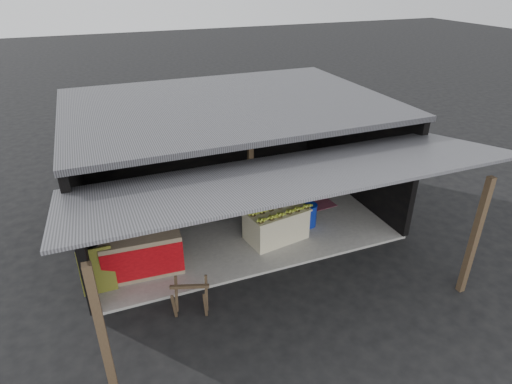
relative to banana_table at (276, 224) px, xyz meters
name	(u,v)px	position (x,y,z in m)	size (l,w,h in m)	color
ground	(270,273)	(-0.61, -1.08, -0.45)	(80.00, 80.00, 0.00)	black
concrete_slab	(232,215)	(-0.61, 1.42, -0.42)	(7.00, 5.00, 0.06)	gray
shophouse	(225,135)	(-0.61, 1.74, 1.65)	(7.40, 7.29, 3.02)	black
banana_table	(276,224)	(0.00, 0.00, 0.00)	(1.52, 1.08, 0.77)	white
banana_pile	(276,206)	(0.00, 0.00, 0.46)	(1.29, 0.77, 0.15)	yellow
white_crate	(266,202)	(0.08, 0.80, 0.15)	(1.01, 0.73, 1.07)	white
neighbor_stall	(142,251)	(-3.06, -0.11, 0.11)	(1.63, 0.80, 1.64)	#998466
green_signboard	(97,271)	(-3.94, -0.43, 0.09)	(0.64, 0.04, 0.96)	black
sawhorse	(190,296)	(-2.43, -1.65, -0.02)	(0.76, 0.76, 0.67)	#493724
water_barrel	(309,215)	(0.98, 0.22, -0.11)	(0.37, 0.37, 0.55)	#0E259C
plastic_chair	(291,182)	(1.19, 1.64, 0.10)	(0.51, 0.51, 0.84)	#090D33
magenta_rug	(304,204)	(1.37, 1.21, -0.38)	(1.50, 1.00, 0.01)	maroon
picture_frames	(197,118)	(-0.77, 3.82, 1.48)	(1.62, 0.04, 0.46)	black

